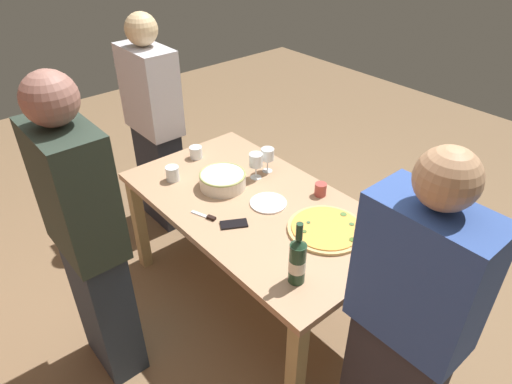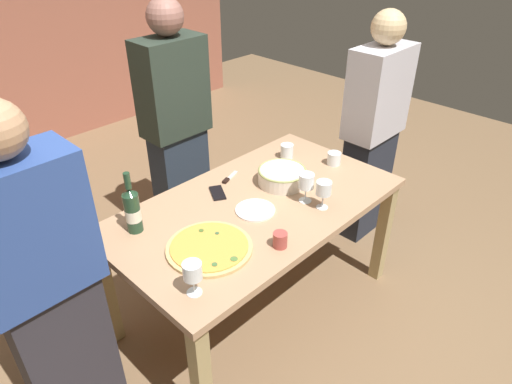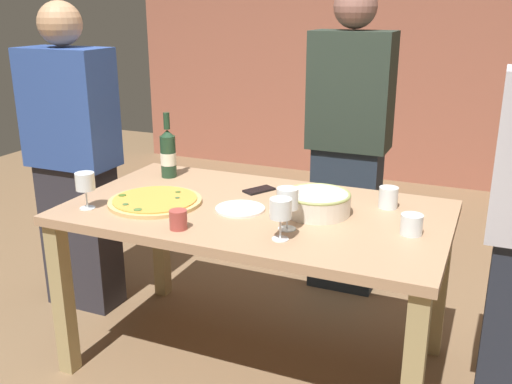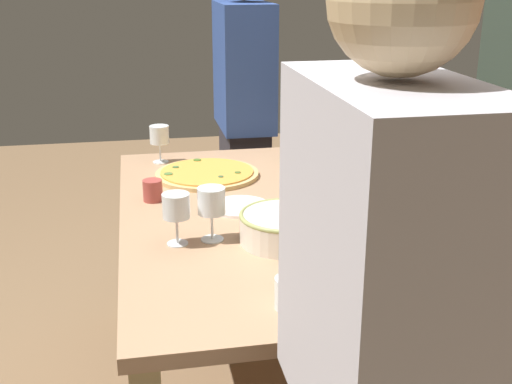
{
  "view_description": "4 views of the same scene",
  "coord_description": "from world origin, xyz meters",
  "px_view_note": "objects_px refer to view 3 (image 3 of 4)",
  "views": [
    {
      "loc": [
        -1.6,
        1.36,
        2.23
      ],
      "look_at": [
        0.0,
        0.0,
        0.82
      ],
      "focal_mm": 31.83,
      "sensor_mm": 36.0,
      "label": 1
    },
    {
      "loc": [
        -1.46,
        -1.43,
        2.11
      ],
      "look_at": [
        0.0,
        0.0,
        0.82
      ],
      "focal_mm": 32.02,
      "sensor_mm": 36.0,
      "label": 2
    },
    {
      "loc": [
        0.91,
        -2.13,
        1.58
      ],
      "look_at": [
        0.0,
        0.0,
        0.82
      ],
      "focal_mm": 40.68,
      "sensor_mm": 36.0,
      "label": 3
    },
    {
      "loc": [
        2.02,
        -0.38,
        1.53
      ],
      "look_at": [
        0.0,
        0.0,
        0.82
      ],
      "focal_mm": 46.01,
      "sensor_mm": 36.0,
      "label": 4
    }
  ],
  "objects_px": {
    "side_plate": "(240,209)",
    "dining_table": "(256,229)",
    "wine_glass_far_left": "(85,182)",
    "cell_phone": "(259,190)",
    "wine_glass_by_bottle": "(287,200)",
    "person_host": "(349,144)",
    "pizza": "(155,201)",
    "pizza_knife": "(294,189)",
    "wine_bottle": "(168,153)",
    "person_guest_right": "(74,162)",
    "cup_spare": "(178,220)",
    "cup_ceramic": "(388,198)",
    "cup_amber": "(412,224)",
    "wine_glass_near_pizza": "(281,211)",
    "serving_bowl": "(317,202)"
  },
  "relations": [
    {
      "from": "pizza_knife",
      "to": "wine_bottle",
      "type": "bearing_deg",
      "value": -177.05
    },
    {
      "from": "dining_table",
      "to": "cup_spare",
      "type": "relative_size",
      "value": 21.05
    },
    {
      "from": "wine_glass_near_pizza",
      "to": "cup_amber",
      "type": "relative_size",
      "value": 1.9
    },
    {
      "from": "side_plate",
      "to": "person_guest_right",
      "type": "xyz_separation_m",
      "value": [
        -1.03,
        0.19,
        0.05
      ]
    },
    {
      "from": "side_plate",
      "to": "dining_table",
      "type": "bearing_deg",
      "value": 40.81
    },
    {
      "from": "pizza_knife",
      "to": "person_host",
      "type": "distance_m",
      "value": 0.62
    },
    {
      "from": "pizza",
      "to": "pizza_knife",
      "type": "height_order",
      "value": "pizza"
    },
    {
      "from": "wine_glass_far_left",
      "to": "cell_phone",
      "type": "bearing_deg",
      "value": 41.22
    },
    {
      "from": "cup_spare",
      "to": "side_plate",
      "type": "xyz_separation_m",
      "value": [
        0.13,
        0.29,
        -0.03
      ]
    },
    {
      "from": "person_host",
      "to": "person_guest_right",
      "type": "bearing_deg",
      "value": -48.47
    },
    {
      "from": "serving_bowl",
      "to": "cup_ceramic",
      "type": "relative_size",
      "value": 3.07
    },
    {
      "from": "wine_glass_far_left",
      "to": "side_plate",
      "type": "height_order",
      "value": "wine_glass_far_left"
    },
    {
      "from": "pizza",
      "to": "cell_phone",
      "type": "xyz_separation_m",
      "value": [
        0.35,
        0.34,
        -0.01
      ]
    },
    {
      "from": "dining_table",
      "to": "wine_bottle",
      "type": "distance_m",
      "value": 0.67
    },
    {
      "from": "serving_bowl",
      "to": "wine_bottle",
      "type": "height_order",
      "value": "wine_bottle"
    },
    {
      "from": "cup_spare",
      "to": "wine_bottle",
      "type": "bearing_deg",
      "value": 124.14
    },
    {
      "from": "cup_spare",
      "to": "side_plate",
      "type": "height_order",
      "value": "cup_spare"
    },
    {
      "from": "person_guest_right",
      "to": "cell_phone",
      "type": "bearing_deg",
      "value": 12.0
    },
    {
      "from": "serving_bowl",
      "to": "wine_glass_far_left",
      "type": "height_order",
      "value": "wine_glass_far_left"
    },
    {
      "from": "person_host",
      "to": "wine_glass_far_left",
      "type": "bearing_deg",
      "value": -24.4
    },
    {
      "from": "wine_glass_far_left",
      "to": "person_guest_right",
      "type": "distance_m",
      "value": 0.61
    },
    {
      "from": "person_guest_right",
      "to": "cup_spare",
      "type": "bearing_deg",
      "value": -20.43
    },
    {
      "from": "wine_glass_near_pizza",
      "to": "side_plate",
      "type": "xyz_separation_m",
      "value": [
        -0.27,
        0.23,
        -0.11
      ]
    },
    {
      "from": "cup_amber",
      "to": "side_plate",
      "type": "xyz_separation_m",
      "value": [
        -0.7,
        -0.01,
        -0.03
      ]
    },
    {
      "from": "dining_table",
      "to": "wine_bottle",
      "type": "xyz_separation_m",
      "value": [
        -0.58,
        0.26,
        0.21
      ]
    },
    {
      "from": "cup_spare",
      "to": "wine_glass_by_bottle",
      "type": "bearing_deg",
      "value": 22.67
    },
    {
      "from": "wine_glass_by_bottle",
      "to": "pizza_knife",
      "type": "xyz_separation_m",
      "value": [
        -0.14,
        0.47,
        -0.11
      ]
    },
    {
      "from": "dining_table",
      "to": "wine_glass_far_left",
      "type": "bearing_deg",
      "value": -156.6
    },
    {
      "from": "person_host",
      "to": "wine_bottle",
      "type": "bearing_deg",
      "value": -39.12
    },
    {
      "from": "wine_glass_near_pizza",
      "to": "cup_spare",
      "type": "height_order",
      "value": "wine_glass_near_pizza"
    },
    {
      "from": "wine_glass_near_pizza",
      "to": "cell_phone",
      "type": "xyz_separation_m",
      "value": [
        -0.3,
        0.5,
        -0.11
      ]
    },
    {
      "from": "wine_glass_far_left",
      "to": "cup_spare",
      "type": "xyz_separation_m",
      "value": [
        0.47,
        -0.05,
        -0.08
      ]
    },
    {
      "from": "dining_table",
      "to": "cell_phone",
      "type": "xyz_separation_m",
      "value": [
        -0.08,
        0.22,
        0.1
      ]
    },
    {
      "from": "wine_glass_by_bottle",
      "to": "person_host",
      "type": "height_order",
      "value": "person_host"
    },
    {
      "from": "pizza",
      "to": "serving_bowl",
      "type": "height_order",
      "value": "serving_bowl"
    },
    {
      "from": "dining_table",
      "to": "cup_ceramic",
      "type": "height_order",
      "value": "cup_ceramic"
    },
    {
      "from": "person_guest_right",
      "to": "side_plate",
      "type": "bearing_deg",
      "value": -2.89
    },
    {
      "from": "cell_phone",
      "to": "pizza_knife",
      "type": "xyz_separation_m",
      "value": [
        0.15,
        0.07,
        0.0
      ]
    },
    {
      "from": "cup_ceramic",
      "to": "pizza_knife",
      "type": "distance_m",
      "value": 0.45
    },
    {
      "from": "serving_bowl",
      "to": "wine_bottle",
      "type": "xyz_separation_m",
      "value": [
        -0.84,
        0.22,
        0.07
      ]
    },
    {
      "from": "dining_table",
      "to": "person_guest_right",
      "type": "relative_size",
      "value": 1.0
    },
    {
      "from": "wine_bottle",
      "to": "side_plate",
      "type": "xyz_separation_m",
      "value": [
        0.53,
        -0.31,
        -0.12
      ]
    },
    {
      "from": "wine_glass_near_pizza",
      "to": "wine_glass_by_bottle",
      "type": "bearing_deg",
      "value": 96.82
    },
    {
      "from": "wine_glass_far_left",
      "to": "cell_phone",
      "type": "distance_m",
      "value": 0.78
    },
    {
      "from": "cell_phone",
      "to": "wine_bottle",
      "type": "bearing_deg",
      "value": -154.72
    },
    {
      "from": "pizza_knife",
      "to": "cup_spare",
      "type": "bearing_deg",
      "value": -111.77
    },
    {
      "from": "wine_glass_far_left",
      "to": "cup_amber",
      "type": "distance_m",
      "value": 1.33
    },
    {
      "from": "dining_table",
      "to": "cup_ceramic",
      "type": "xyz_separation_m",
      "value": [
        0.51,
        0.23,
        0.14
      ]
    },
    {
      "from": "dining_table",
      "to": "side_plate",
      "type": "distance_m",
      "value": 0.12
    },
    {
      "from": "wine_glass_by_bottle",
      "to": "cup_ceramic",
      "type": "xyz_separation_m",
      "value": [
        0.31,
        0.4,
        -0.08
      ]
    }
  ]
}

